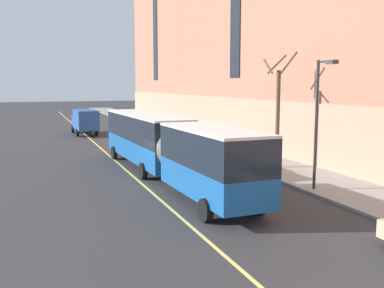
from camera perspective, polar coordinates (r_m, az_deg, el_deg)
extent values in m
plane|color=#303033|center=(26.16, -4.10, -5.00)|extent=(260.00, 260.00, 0.00)
cube|color=gray|center=(32.32, 9.82, -2.53)|extent=(4.71, 160.00, 0.15)
cube|color=tan|center=(30.77, 16.39, 0.77)|extent=(0.14, 110.00, 4.40)
cube|color=#19569E|center=(30.98, -5.87, -0.63)|extent=(3.06, 12.19, 1.33)
cube|color=black|center=(30.80, -5.91, 2.09)|extent=(3.07, 12.19, 1.62)
cube|color=silver|center=(30.73, -5.93, 3.71)|extent=(3.08, 12.19, 0.12)
cube|color=#19232D|center=(36.66, -8.62, 2.67)|extent=(2.35, 0.18, 1.22)
cube|color=orange|center=(36.61, -8.65, 3.91)|extent=(1.79, 0.13, 0.28)
cube|color=black|center=(36.89, -8.57, -0.24)|extent=(2.51, 0.22, 0.24)
cube|color=white|center=(36.65, -9.94, 0.08)|extent=(0.28, 0.07, 0.18)
cube|color=white|center=(37.07, -7.24, 0.22)|extent=(0.28, 0.07, 0.18)
cylinder|color=#595651|center=(24.72, -1.55, -0.78)|extent=(2.47, 1.10, 2.43)
cube|color=#19569E|center=(21.02, 2.61, -4.53)|extent=(2.86, 7.59, 1.33)
cube|color=black|center=(20.76, 2.64, -0.55)|extent=(2.88, 7.59, 1.62)
cube|color=silver|center=(20.65, 2.65, 1.85)|extent=(2.89, 7.59, 0.12)
cylinder|color=black|center=(34.83, -9.86, -1.09)|extent=(0.34, 1.01, 1.00)
cylinder|color=black|center=(35.47, -5.84, -0.86)|extent=(0.34, 1.01, 1.00)
cylinder|color=black|center=(27.32, -6.24, -3.41)|extent=(0.34, 1.01, 1.00)
cylinder|color=black|center=(28.13, -1.23, -3.05)|extent=(0.34, 1.01, 1.00)
cylinder|color=black|center=(18.87, 1.73, -8.40)|extent=(0.34, 1.01, 1.00)
cylinder|color=black|center=(20.02, 8.47, -7.54)|extent=(0.34, 1.01, 1.00)
cube|color=#BCAD89|center=(34.64, 0.86, -0.79)|extent=(1.87, 4.25, 0.64)
cube|color=#232D38|center=(34.37, 0.99, 0.15)|extent=(1.60, 1.93, 0.56)
cube|color=#BCAD89|center=(34.33, 1.00, 0.65)|extent=(1.56, 1.85, 0.04)
cylinder|color=black|center=(35.58, -1.23, -1.09)|extent=(0.24, 0.65, 0.64)
cylinder|color=black|center=(36.21, 1.33, -0.94)|extent=(0.24, 0.65, 0.64)
cylinder|color=black|center=(33.18, 0.34, -1.73)|extent=(0.24, 0.65, 0.64)
cylinder|color=black|center=(33.85, 3.05, -1.55)|extent=(0.24, 0.65, 0.64)
cube|color=navy|center=(56.56, -7.25, 2.42)|extent=(2.00, 4.59, 0.64)
cube|color=#232D38|center=(56.29, -7.20, 3.01)|extent=(1.69, 2.09, 0.56)
cube|color=navy|center=(56.26, -7.21, 3.31)|extent=(1.65, 2.00, 0.04)
cylinder|color=black|center=(57.72, -8.47, 2.18)|extent=(0.24, 0.65, 0.64)
cylinder|color=black|center=(58.17, -6.74, 2.25)|extent=(0.24, 0.65, 0.64)
cylinder|color=black|center=(55.01, -7.78, 1.93)|extent=(0.24, 0.65, 0.64)
cylinder|color=black|center=(55.48, -5.97, 2.01)|extent=(0.24, 0.65, 0.64)
cube|color=#23603D|center=(49.08, -5.26, 1.66)|extent=(1.76, 4.60, 0.64)
cube|color=#232D38|center=(48.81, -5.20, 2.34)|extent=(1.53, 2.07, 0.56)
cube|color=#23603D|center=(48.78, -5.20, 2.69)|extent=(1.50, 1.98, 0.04)
cylinder|color=black|center=(50.28, -6.61, 1.42)|extent=(0.22, 0.64, 0.64)
cylinder|color=black|center=(50.70, -4.75, 1.49)|extent=(0.22, 0.64, 0.64)
cylinder|color=black|center=(47.54, -5.79, 1.07)|extent=(0.22, 0.64, 0.64)
cylinder|color=black|center=(47.99, -3.83, 1.16)|extent=(0.22, 0.64, 0.64)
cube|color=silver|center=(29.20, 5.49, -2.41)|extent=(1.76, 4.26, 0.64)
cube|color=#232D38|center=(28.92, 5.68, -1.30)|extent=(1.53, 1.92, 0.56)
cube|color=silver|center=(28.87, 5.69, -0.72)|extent=(1.50, 1.84, 0.04)
cylinder|color=black|center=(30.11, 2.96, -2.70)|extent=(0.23, 0.64, 0.64)
cylinder|color=black|center=(30.79, 5.87, -2.50)|extent=(0.23, 0.64, 0.64)
cylinder|color=black|center=(27.74, 5.05, -3.61)|extent=(0.23, 0.64, 0.64)
cylinder|color=black|center=(28.48, 8.14, -3.36)|extent=(0.23, 0.64, 0.64)
cube|color=#285199|center=(51.51, -13.34, 3.03)|extent=(2.34, 5.08, 2.14)
cube|color=#285199|center=(55.06, -13.87, 2.76)|extent=(2.14, 1.76, 1.60)
cube|color=#1E2833|center=(55.91, -14.00, 3.08)|extent=(1.87, 0.13, 0.80)
cylinder|color=black|center=(55.01, -14.92, 1.85)|extent=(0.28, 0.85, 0.84)
cylinder|color=black|center=(55.29, -12.77, 1.94)|extent=(0.28, 0.85, 0.84)
cylinder|color=black|center=(50.85, -14.35, 1.41)|extent=(0.28, 0.85, 0.84)
cylinder|color=black|center=(51.15, -12.03, 1.52)|extent=(0.28, 0.85, 0.84)
cylinder|color=brown|center=(30.46, 10.82, 3.10)|extent=(0.27, 0.27, 6.46)
cylinder|color=brown|center=(30.90, 12.15, 9.99)|extent=(0.34, 1.65, 1.43)
cylinder|color=brown|center=(30.98, 10.71, 9.91)|extent=(1.28, 0.48, 1.30)
cylinder|color=brown|center=(30.12, 9.64, 9.72)|extent=(0.37, 1.58, 1.03)
cylinder|color=#2D2D30|center=(24.45, 15.48, 2.27)|extent=(0.16, 0.16, 6.79)
cylinder|color=#2D2D30|center=(23.94, 16.54, 10.01)|extent=(0.10, 1.10, 0.10)
cube|color=#3D3D3F|center=(23.49, 17.34, 9.91)|extent=(0.36, 0.60, 0.20)
cube|color=#E0D66B|center=(28.76, -7.71, -3.89)|extent=(0.16, 140.00, 0.01)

